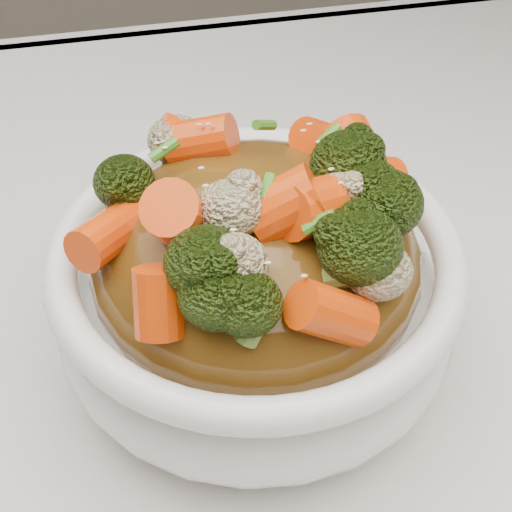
{
  "coord_description": "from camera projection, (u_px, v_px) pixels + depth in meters",
  "views": [
    {
      "loc": [
        -0.04,
        -0.26,
        1.09
      ],
      "look_at": [
        0.02,
        0.01,
        0.82
      ],
      "focal_mm": 55.0,
      "sensor_mm": 36.0,
      "label": 1
    }
  ],
  "objects": [
    {
      "name": "carrots",
      "position": [
        256.0,
        164.0,
        0.35
      ],
      "size": [
        0.2,
        0.2,
        0.05
      ],
      "primitive_type": null,
      "rotation": [
        0.0,
        0.0,
        0.21
      ],
      "color": "#F54707",
      "rests_on": "sauce_base"
    },
    {
      "name": "bowl",
      "position": [
        256.0,
        299.0,
        0.41
      ],
      "size": [
        0.25,
        0.25,
        0.08
      ],
      "primitive_type": null,
      "rotation": [
        0.0,
        0.0,
        0.21
      ],
      "color": "white",
      "rests_on": "tablecloth"
    },
    {
      "name": "tablecloth",
      "position": [
        232.0,
        395.0,
        0.44
      ],
      "size": [
        1.2,
        0.8,
        0.04
      ],
      "primitive_type": "cube",
      "color": "silver",
      "rests_on": "dining_table"
    },
    {
      "name": "scallions",
      "position": [
        256.0,
        162.0,
        0.35
      ],
      "size": [
        0.15,
        0.15,
        0.02
      ],
      "primitive_type": null,
      "rotation": [
        0.0,
        0.0,
        0.21
      ],
      "color": "#3A821E",
      "rests_on": "sauce_base"
    },
    {
      "name": "sesame_seeds",
      "position": [
        256.0,
        162.0,
        0.35
      ],
      "size": [
        0.18,
        0.18,
        0.01
      ],
      "primitive_type": null,
      "rotation": [
        0.0,
        0.0,
        0.21
      ],
      "color": "beige",
      "rests_on": "sauce_base"
    },
    {
      "name": "broccoli",
      "position": [
        256.0,
        166.0,
        0.35
      ],
      "size": [
        0.2,
        0.2,
        0.04
      ],
      "primitive_type": null,
      "rotation": [
        0.0,
        0.0,
        0.21
      ],
      "color": "black",
      "rests_on": "sauce_base"
    },
    {
      "name": "cauliflower",
      "position": [
        256.0,
        169.0,
        0.35
      ],
      "size": [
        0.2,
        0.2,
        0.03
      ],
      "primitive_type": null,
      "rotation": [
        0.0,
        0.0,
        0.21
      ],
      "color": "#CEBE8D",
      "rests_on": "sauce_base"
    },
    {
      "name": "sauce_base",
      "position": [
        256.0,
        260.0,
        0.39
      ],
      "size": [
        0.2,
        0.2,
        0.09
      ],
      "primitive_type": "ellipsoid",
      "rotation": [
        0.0,
        0.0,
        0.21
      ],
      "color": "#57360F",
      "rests_on": "bowl"
    }
  ]
}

